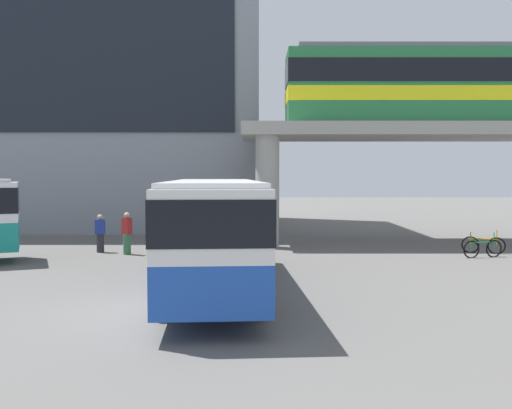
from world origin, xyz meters
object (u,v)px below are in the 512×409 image
object	(u,v)px
bicycle_orange	(482,245)
station_building	(57,66)
bicycle_green	(481,249)
bus_main	(212,223)
pedestrian_walking_across	(125,235)
pedestrian_at_kerb	(99,235)

from	to	relation	value
bicycle_orange	station_building	bearing A→B (deg)	148.66
bicycle_orange	bicycle_green	bearing A→B (deg)	-113.15
bus_main	pedestrian_walking_across	world-z (taller)	bus_main
pedestrian_at_kerb	station_building	bearing A→B (deg)	115.17
station_building	pedestrian_walking_across	size ratio (longest dim) A/B	15.00
bicycle_green	pedestrian_at_kerb	size ratio (longest dim) A/B	1.06
pedestrian_walking_across	bicycle_green	bearing A→B (deg)	-3.28
pedestrian_at_kerb	bus_main	bearing A→B (deg)	-55.20
pedestrian_at_kerb	bicycle_orange	bearing A→B (deg)	-0.95
bicycle_orange	pedestrian_at_kerb	bearing A→B (deg)	179.05
station_building	bicycle_orange	world-z (taller)	station_building
station_building	pedestrian_walking_across	world-z (taller)	station_building
station_building	bicycle_orange	size ratio (longest dim) A/B	15.83
station_building	pedestrian_walking_across	xyz separation A→B (m)	(7.80, -14.45, -9.80)
bus_main	pedestrian_at_kerb	xyz separation A→B (m)	(-5.57, 8.01, -1.21)
station_building	bus_main	distance (m)	26.38
bicycle_orange	pedestrian_at_kerb	distance (m)	16.63
bicycle_green	bicycle_orange	xyz separation A→B (m)	(0.52, 1.22, 0.00)
pedestrian_at_kerb	pedestrian_walking_across	size ratio (longest dim) A/B	0.93
bicycle_green	station_building	bearing A→B (deg)	145.89
bicycle_green	pedestrian_walking_across	bearing A→B (deg)	176.72
bus_main	pedestrian_walking_across	bearing A→B (deg)	120.00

